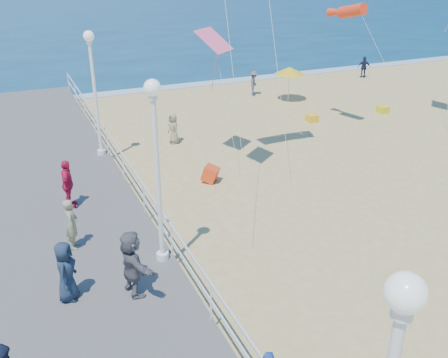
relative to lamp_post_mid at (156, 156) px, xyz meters
name	(u,v)px	position (x,y,z in m)	size (l,w,h in m)	color
ground	(316,232)	(5.35, 0.00, -3.66)	(160.00, 160.00, 0.00)	tan
ocean	(61,17)	(5.35, 65.00, -3.65)	(160.00, 90.00, 0.05)	#0D354F
surf_line	(148,89)	(5.35, 20.50, -3.63)	(160.00, 1.20, 0.04)	silver
boardwalk	(89,282)	(-2.15, 0.00, -3.46)	(5.00, 44.00, 0.40)	#65615B
railing	(171,231)	(0.30, 0.00, -2.41)	(0.05, 42.00, 0.55)	white
lamp_post_mid	(156,156)	(0.00, 0.00, 0.00)	(0.44, 0.44, 5.32)	white
lamp_post_far	(94,81)	(0.00, 9.00, 0.00)	(0.44, 0.44, 5.32)	white
spectator_3	(68,184)	(-1.98, 4.44, -2.39)	(1.02, 0.43, 1.75)	#C51841
spectator_4	(66,271)	(-2.76, -0.77, -2.43)	(0.81, 0.53, 1.65)	#1B283B
spectator_5	(132,263)	(-1.16, -1.24, -2.34)	(1.71, 0.54, 1.84)	#5C5B60
spectator_6	(72,224)	(-2.25, 1.69, -2.46)	(0.59, 0.38, 1.61)	gray
beach_walker_a	(254,83)	(11.32, 16.40, -2.87)	(1.03, 0.59, 1.59)	#4F4E53
beach_walker_b	(364,67)	(20.99, 17.54, -2.89)	(0.91, 0.38, 1.54)	#1A2239
beach_walker_c	(173,129)	(3.72, 10.06, -2.91)	(0.73, 0.48, 1.49)	gray
box_kite	(210,175)	(3.63, 5.14, -3.36)	(0.55, 0.55, 0.60)	red
beach_umbrella	(290,71)	(12.67, 14.30, -1.75)	(1.90, 1.90, 2.14)	white
beach_chair_left	(312,118)	(11.75, 10.16, -3.46)	(0.55, 0.55, 0.40)	yellow
beach_chair_right	(383,110)	(16.42, 9.89, -3.46)	(0.55, 0.55, 0.40)	yellow
kite_windsock	(352,11)	(12.32, 8.33, 2.34)	(0.56, 0.56, 2.41)	red
kite_diamond_pink	(214,40)	(4.74, 7.29, 1.62)	(1.40, 1.40, 0.02)	#FF5D8C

